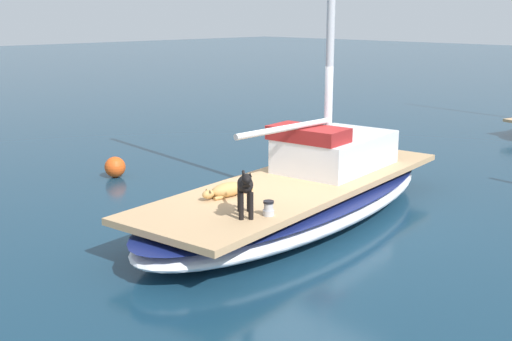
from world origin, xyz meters
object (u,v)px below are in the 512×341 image
(dog_black, at_px, (245,187))
(dog_tan, at_px, (226,190))
(mooring_buoy, at_px, (115,167))
(sailboat_main, at_px, (298,199))
(deck_winch, at_px, (269,209))
(coiled_rope, at_px, (235,187))

(dog_black, bearing_deg, dog_tan, 153.25)
(mooring_buoy, bearing_deg, dog_tan, -10.70)
(sailboat_main, xyz_separation_m, mooring_buoy, (-4.59, -0.66, -0.12))
(mooring_buoy, bearing_deg, dog_black, -13.61)
(deck_winch, relative_size, mooring_buoy, 0.48)
(sailboat_main, bearing_deg, deck_winch, -60.55)
(coiled_rope, bearing_deg, dog_black, -37.08)
(coiled_rope, bearing_deg, sailboat_main, 68.39)
(mooring_buoy, bearing_deg, sailboat_main, 8.24)
(dog_black, distance_m, coiled_rope, 1.54)
(mooring_buoy, bearing_deg, coiled_rope, -5.46)
(dog_black, bearing_deg, deck_winch, 52.80)
(sailboat_main, xyz_separation_m, dog_tan, (-0.14, -1.50, 0.43))
(dog_black, xyz_separation_m, deck_winch, (0.19, 0.26, -0.32))
(sailboat_main, distance_m, mooring_buoy, 4.64)
(sailboat_main, bearing_deg, dog_tan, -95.20)
(sailboat_main, relative_size, deck_winch, 35.78)
(coiled_rope, relative_size, mooring_buoy, 0.74)
(dog_black, height_order, mooring_buoy, dog_black)
(dog_tan, xyz_separation_m, deck_winch, (1.10, -0.20, -0.01))
(deck_winch, bearing_deg, coiled_rope, 155.08)
(sailboat_main, relative_size, dog_black, 9.77)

